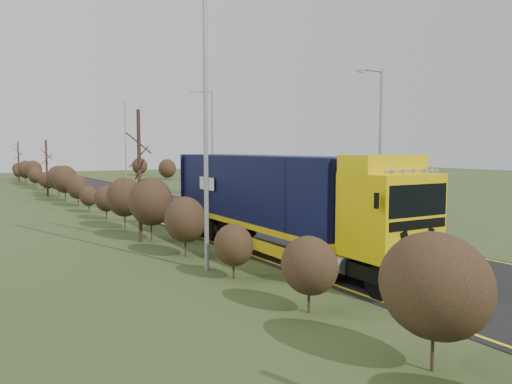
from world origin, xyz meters
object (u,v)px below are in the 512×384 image
object	(u,v)px
car_blue_sedan	(205,189)
streetlight_near	(379,142)
car_red_hatchback	(232,191)
speed_sign	(232,182)
lorry	(279,197)

from	to	relation	value
car_blue_sedan	streetlight_near	distance (m)	22.06
car_red_hatchback	car_blue_sedan	xyz separation A→B (m)	(-0.70, 3.72, -0.08)
car_blue_sedan	speed_sign	size ratio (longest dim) A/B	1.68
lorry	car_blue_sedan	bearing A→B (deg)	72.42
car_red_hatchback	speed_sign	distance (m)	3.07
car_red_hatchback	car_blue_sedan	size ratio (longest dim) A/B	1.08
lorry	streetlight_near	distance (m)	8.87
car_red_hatchback	streetlight_near	bearing A→B (deg)	108.56
lorry	speed_sign	size ratio (longest dim) A/B	6.39
speed_sign	lorry	bearing A→B (deg)	-113.05
streetlight_near	car_blue_sedan	bearing A→B (deg)	89.45
car_blue_sedan	speed_sign	world-z (taller)	speed_sign
car_blue_sedan	streetlight_near	size ratio (longest dim) A/B	0.46
car_red_hatchback	speed_sign	world-z (taller)	speed_sign
streetlight_near	speed_sign	xyz separation A→B (m)	(-0.50, 15.40, -3.03)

